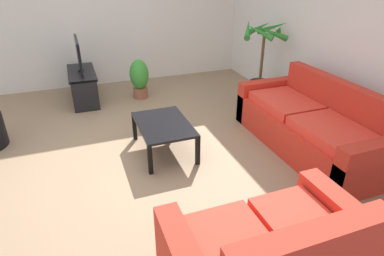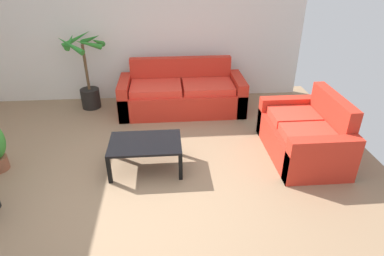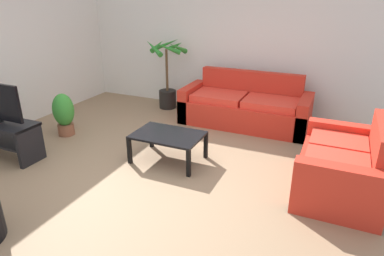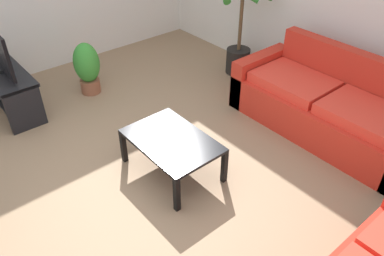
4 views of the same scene
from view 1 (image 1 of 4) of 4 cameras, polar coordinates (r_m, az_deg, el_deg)
name	(u,v)px [view 1 (image 1 of 4)]	position (r m, az deg, el deg)	size (l,w,h in m)	color
ground_plane	(128,155)	(4.27, -11.23, -4.71)	(6.60, 6.60, 0.00)	#937556
wall_back	(335,32)	(5.09, 23.81, 15.13)	(6.00, 0.06, 2.70)	silver
wall_left	(92,14)	(6.70, -17.19, 18.52)	(0.06, 6.00, 2.70)	silver
couch_main	(310,127)	(4.49, 20.00, 0.14)	(2.21, 0.90, 0.90)	red
tv_stand	(83,82)	(6.07, -18.63, 7.70)	(1.10, 0.45, 0.53)	black
tv	(79,55)	(5.94, -19.28, 12.08)	(0.92, 0.10, 0.56)	black
coffee_table	(163,127)	(4.13, -5.03, 0.24)	(0.94, 0.64, 0.40)	black
potted_palm	(261,67)	(5.79, 12.06, 10.48)	(0.76, 0.84, 1.38)	black
potted_plant_small	(139,78)	(5.95, -9.22, 8.73)	(0.34, 0.34, 0.71)	brown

